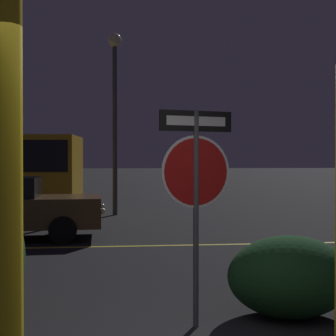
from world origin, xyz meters
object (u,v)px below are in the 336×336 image
(stop_sign, at_px, (196,174))
(passing_car_2, at_px, (5,208))
(street_lamp, at_px, (115,94))
(hedge_bush_3, at_px, (290,276))
(yellow_pole_left, at_px, (8,194))

(stop_sign, height_order, passing_car_2, stop_sign)
(passing_car_2, distance_m, street_lamp, 6.23)
(stop_sign, bearing_deg, hedge_bush_3, -2.04)
(stop_sign, xyz_separation_m, street_lamp, (-0.99, 10.71, 2.37))
(stop_sign, xyz_separation_m, hedge_bush_3, (1.11, 0.21, -1.17))
(passing_car_2, bearing_deg, yellow_pole_left, 10.94)
(passing_car_2, bearing_deg, hedge_bush_3, 35.35)
(passing_car_2, xyz_separation_m, street_lamp, (2.43, 4.70, 3.29))
(yellow_pole_left, bearing_deg, street_lamp, 88.17)
(stop_sign, bearing_deg, yellow_pole_left, -134.24)
(hedge_bush_3, height_order, passing_car_2, passing_car_2)
(yellow_pole_left, relative_size, hedge_bush_3, 2.22)
(stop_sign, distance_m, hedge_bush_3, 1.63)
(stop_sign, bearing_deg, passing_car_2, 107.04)
(stop_sign, xyz_separation_m, yellow_pole_left, (-1.41, -2.29, -0.05))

